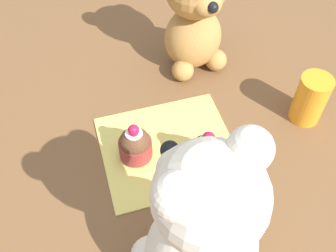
{
  "coord_description": "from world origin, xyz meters",
  "views": [
    {
      "loc": [
        0.1,
        0.34,
        0.49
      ],
      "look_at": [
        0.0,
        0.0,
        0.06
      ],
      "focal_mm": 42.0,
      "sensor_mm": 36.0,
      "label": 1
    }
  ],
  "objects_px": {
    "teddy_bear_cream": "(202,229)",
    "juice_glass": "(311,101)",
    "teddy_bear_tan": "(195,15)",
    "cupcake_near_cream_bear": "(206,155)",
    "cupcake_near_tan_bear": "(135,144)"
  },
  "relations": [
    {
      "from": "teddy_bear_cream",
      "to": "juice_glass",
      "type": "height_order",
      "value": "teddy_bear_cream"
    },
    {
      "from": "juice_glass",
      "to": "cupcake_near_cream_bear",
      "type": "bearing_deg",
      "value": 13.4
    },
    {
      "from": "teddy_bear_tan",
      "to": "cupcake_near_tan_bear",
      "type": "xyz_separation_m",
      "value": [
        0.15,
        0.17,
        -0.07
      ]
    },
    {
      "from": "teddy_bear_tan",
      "to": "juice_glass",
      "type": "height_order",
      "value": "teddy_bear_tan"
    },
    {
      "from": "teddy_bear_tan",
      "to": "juice_glass",
      "type": "distance_m",
      "value": 0.23
    },
    {
      "from": "teddy_bear_cream",
      "to": "teddy_bear_tan",
      "type": "distance_m",
      "value": 0.38
    },
    {
      "from": "cupcake_near_cream_bear",
      "to": "cupcake_near_tan_bear",
      "type": "xyz_separation_m",
      "value": [
        0.09,
        -0.05,
        -0.0
      ]
    },
    {
      "from": "teddy_bear_cream",
      "to": "cupcake_near_cream_bear",
      "type": "xyz_separation_m",
      "value": [
        -0.06,
        -0.14,
        -0.08
      ]
    },
    {
      "from": "teddy_bear_cream",
      "to": "juice_glass",
      "type": "xyz_separation_m",
      "value": [
        -0.25,
        -0.18,
        -0.07
      ]
    },
    {
      "from": "teddy_bear_cream",
      "to": "teddy_bear_tan",
      "type": "relative_size",
      "value": 1.19
    },
    {
      "from": "teddy_bear_tan",
      "to": "cupcake_near_cream_bear",
      "type": "height_order",
      "value": "teddy_bear_tan"
    },
    {
      "from": "cupcake_near_cream_bear",
      "to": "juice_glass",
      "type": "xyz_separation_m",
      "value": [
        -0.19,
        -0.05,
        0.01
      ]
    },
    {
      "from": "cupcake_near_cream_bear",
      "to": "teddy_bear_tan",
      "type": "bearing_deg",
      "value": -103.83
    },
    {
      "from": "teddy_bear_tan",
      "to": "cupcake_near_cream_bear",
      "type": "xyz_separation_m",
      "value": [
        0.05,
        0.22,
        -0.07
      ]
    },
    {
      "from": "teddy_bear_cream",
      "to": "cupcake_near_tan_bear",
      "type": "distance_m",
      "value": 0.21
    }
  ]
}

